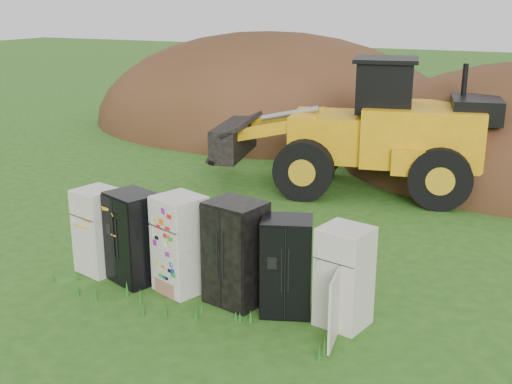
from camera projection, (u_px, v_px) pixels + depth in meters
ground at (212, 296)px, 11.45m from camera, size 120.00×120.00×0.00m
fridge_leftmost at (99, 231)px, 12.28m from camera, size 0.88×0.86×1.66m
fridge_black_side at (134, 238)px, 11.84m from camera, size 1.09×0.98×1.72m
fridge_sticker at (181, 244)px, 11.44m from camera, size 1.00×0.96×1.78m
fridge_dark_mid at (236, 253)px, 10.99m from camera, size 1.07×0.94×1.83m
fridge_black_right at (286, 266)px, 10.65m from camera, size 1.02×0.93×1.67m
fridge_open_door at (344, 277)px, 10.25m from camera, size 0.89×0.84×1.66m
wheel_loader at (349, 125)px, 17.37m from camera, size 7.96×4.53×3.62m
dirt_mound_left at (269, 125)px, 26.83m from camera, size 15.40×11.55×7.69m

